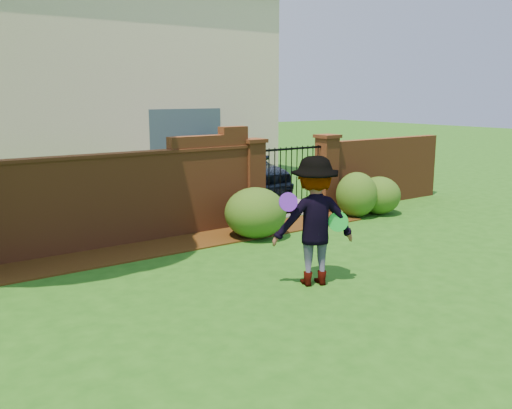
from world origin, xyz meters
TOP-DOWN VIEW (x-y plane):
  - ground at (0.00, 0.00)m, footprint 80.00×80.00m
  - mulch_bed at (-0.95, 3.34)m, footprint 11.10×1.08m
  - brick_wall at (-2.01, 4.00)m, footprint 8.70×0.31m
  - brick_wall_return at (6.60, 4.00)m, footprint 4.00×0.25m
  - pillar_left at (2.40, 4.00)m, footprint 0.50×0.50m
  - pillar_right at (4.60, 4.00)m, footprint 0.50×0.50m
  - iron_gate at (3.50, 4.00)m, footprint 1.78×0.03m
  - driveway at (3.50, 8.00)m, footprint 3.20×8.00m
  - house at (1.00, 12.00)m, footprint 12.40×6.40m
  - car at (4.04, 7.19)m, footprint 2.67×5.03m
  - shrub_left at (1.72, 2.94)m, footprint 1.24×1.24m
  - shrub_middle at (4.76, 3.13)m, footprint 0.96×0.96m
  - shrub_right at (5.44, 3.05)m, footprint 1.02×1.02m
  - man at (0.81, 0.15)m, footprint 1.44×1.16m
  - frisbee_purple at (0.33, 0.18)m, footprint 0.29×0.17m
  - frisbee_green at (1.07, -0.07)m, footprint 0.29×0.22m

SIDE VIEW (x-z plane):
  - ground at x=0.00m, z-range -0.01..0.00m
  - driveway at x=3.50m, z-range 0.00..0.01m
  - mulch_bed at x=-0.95m, z-range 0.00..0.03m
  - shrub_right at x=5.44m, z-range 0.00..0.90m
  - shrub_left at x=1.72m, z-range 0.00..1.01m
  - shrub_middle at x=4.76m, z-range 0.00..1.06m
  - car at x=4.04m, z-range 0.00..1.63m
  - brick_wall_return at x=6.60m, z-range 0.00..1.70m
  - iron_gate at x=3.50m, z-range 0.05..1.65m
  - brick_wall at x=-2.01m, z-range -0.15..2.01m
  - pillar_left at x=2.40m, z-range 0.02..1.90m
  - pillar_right at x=4.60m, z-range 0.02..1.90m
  - man at x=0.81m, z-range 0.00..1.94m
  - frisbee_green at x=1.07m, z-range 0.83..1.13m
  - frisbee_purple at x=0.33m, z-range 1.18..1.46m
  - house at x=1.00m, z-range 0.01..6.31m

